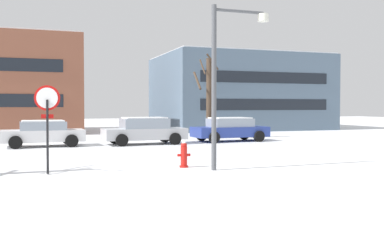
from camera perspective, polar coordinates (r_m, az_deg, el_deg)
ground_plane at (r=15.89m, az=-10.12°, el=-5.68°), size 120.00×120.00×0.00m
road_surface at (r=18.92m, az=-11.57°, el=-4.50°), size 80.00×8.16×0.00m
stop_sign at (r=14.16m, az=-17.90°, el=0.98°), size 0.75×0.19×2.68m
fire_hydrant at (r=15.09m, az=-1.04°, el=-4.37°), size 0.44×0.30×0.88m
street_lamp at (r=14.56m, az=4.24°, el=6.61°), size 2.00×0.36×5.28m
parked_car_white at (r=24.06m, az=-18.39°, el=-1.57°), size 4.11×2.27×1.34m
parked_car_silver at (r=24.36m, az=-6.06°, el=-1.34°), size 4.50×2.15×1.46m
parked_car_blue at (r=26.35m, az=4.84°, el=-1.15°), size 4.45×2.20×1.40m
tree_far_right at (r=28.52m, az=2.12°, el=3.02°), size 1.44×1.65×5.34m
building_far_right at (r=41.79m, az=5.86°, el=3.50°), size 14.28×10.99×6.68m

